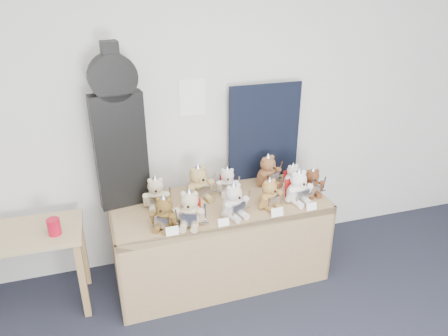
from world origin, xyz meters
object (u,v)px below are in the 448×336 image
object	(u,v)px
teddy_front_far_left	(164,214)
teddy_back_left	(156,194)
teddy_back_end	(293,177)
teddy_front_right	(270,195)
teddy_front_far_right	(298,188)
guitar_case	(119,131)
display_table	(222,223)
teddy_back_right	(268,172)
teddy_front_centre	(234,202)
teddy_back_centre_right	(227,182)
teddy_front_end	(312,183)
side_table	(24,247)
red_cup	(54,227)
teddy_back_centre_left	(199,184)
teddy_front_left	(190,210)

from	to	relation	value
teddy_front_far_left	teddy_back_left	world-z (taller)	teddy_back_left
teddy_back_left	teddy_back_end	size ratio (longest dim) A/B	1.23
teddy_front_right	teddy_front_far_right	distance (m)	0.25
guitar_case	teddy_front_right	bearing A→B (deg)	-28.62
teddy_front_far_right	teddy_front_far_left	bearing A→B (deg)	173.60
display_table	teddy_back_right	bearing A→B (deg)	25.15
teddy_front_far_right	teddy_back_end	xyz separation A→B (m)	(0.07, 0.24, -0.03)
display_table	teddy_front_centre	xyz separation A→B (m)	(0.05, -0.15, 0.27)
teddy_front_centre	teddy_back_centre_right	xyz separation A→B (m)	(0.06, 0.35, -0.02)
teddy_front_end	teddy_back_right	size ratio (longest dim) A/B	0.83
side_table	guitar_case	bearing A→B (deg)	13.57
guitar_case	red_cup	world-z (taller)	guitar_case
red_cup	teddy_front_far_right	xyz separation A→B (m)	(1.83, -0.11, 0.08)
teddy_back_centre_left	side_table	bearing A→B (deg)	166.09
guitar_case	teddy_back_end	distance (m)	1.47
teddy_front_far_left	red_cup	bearing A→B (deg)	-163.29
teddy_front_left	teddy_front_right	xyz separation A→B (m)	(0.64, 0.06, -0.02)
teddy_front_far_left	teddy_front_left	size ratio (longest dim) A/B	0.89
display_table	teddy_back_centre_left	xyz separation A→B (m)	(-0.14, 0.17, 0.28)
teddy_front_right	teddy_back_centre_left	bearing A→B (deg)	130.09
teddy_front_far_left	teddy_back_left	size ratio (longest dim) A/B	0.97
guitar_case	teddy_back_centre_left	size ratio (longest dim) A/B	3.83
guitar_case	teddy_front_far_left	bearing A→B (deg)	-70.22
red_cup	teddy_back_left	world-z (taller)	teddy_back_left
teddy_back_centre_left	teddy_back_centre_right	bearing A→B (deg)	-11.49
guitar_case	teddy_back_centre_left	xyz separation A→B (m)	(0.57, -0.09, -0.48)
guitar_case	teddy_front_far_right	world-z (taller)	guitar_case
red_cup	teddy_front_left	size ratio (longest dim) A/B	0.39
teddy_front_right	teddy_back_centre_left	xyz separation A→B (m)	(-0.49, 0.29, 0.02)
teddy_back_left	teddy_back_end	xyz separation A→B (m)	(1.15, 0.00, -0.02)
teddy_front_far_right	teddy_back_left	xyz separation A→B (m)	(-1.08, 0.24, -0.01)
teddy_front_far_right	teddy_back_left	bearing A→B (deg)	157.99
side_table	teddy_front_far_right	distance (m)	2.09
teddy_back_right	teddy_back_centre_left	bearing A→B (deg)	165.34
display_table	teddy_front_right	size ratio (longest dim) A/B	6.34
teddy_back_left	teddy_back_centre_left	world-z (taller)	teddy_back_centre_left
teddy_front_right	teddy_front_far_right	bearing A→B (deg)	-15.00
teddy_front_centre	teddy_back_centre_right	distance (m)	0.36
teddy_back_end	teddy_front_far_left	bearing A→B (deg)	-170.62
teddy_front_centre	teddy_back_left	distance (m)	0.61
side_table	teddy_front_left	distance (m)	1.24
display_table	teddy_front_left	distance (m)	0.44
side_table	teddy_back_end	bearing A→B (deg)	2.41
teddy_front_left	teddy_back_left	bearing A→B (deg)	140.54
teddy_front_centre	teddy_back_centre_right	size ratio (longest dim) A/B	1.18
teddy_front_centre	teddy_back_centre_left	distance (m)	0.38
teddy_back_centre_right	teddy_front_right	bearing A→B (deg)	-39.88
teddy_front_end	teddy_front_far_right	bearing A→B (deg)	-148.99
teddy_front_left	teddy_front_end	xyz separation A→B (m)	(1.06, 0.16, -0.02)
teddy_back_right	guitar_case	bearing A→B (deg)	158.14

